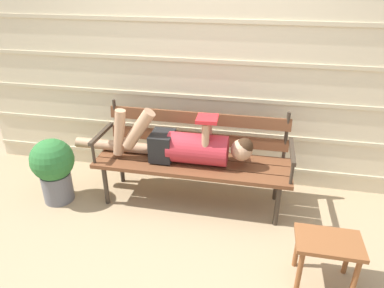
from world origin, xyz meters
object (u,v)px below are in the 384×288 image
(reclining_person, at_px, (183,145))
(potted_plant, at_px, (54,167))
(park_bench, at_px, (194,154))
(footstool, at_px, (328,249))

(reclining_person, xyz_separation_m, potted_plant, (-1.18, -0.23, -0.23))
(potted_plant, bearing_deg, park_bench, 13.42)
(park_bench, bearing_deg, footstool, -37.34)
(park_bench, relative_size, reclining_person, 1.05)
(reclining_person, relative_size, potted_plant, 2.67)
(park_bench, height_order, footstool, park_bench)
(potted_plant, bearing_deg, reclining_person, 10.96)
(park_bench, relative_size, potted_plant, 2.80)
(footstool, bearing_deg, park_bench, 142.66)
(park_bench, xyz_separation_m, footstool, (1.09, -0.83, -0.18))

